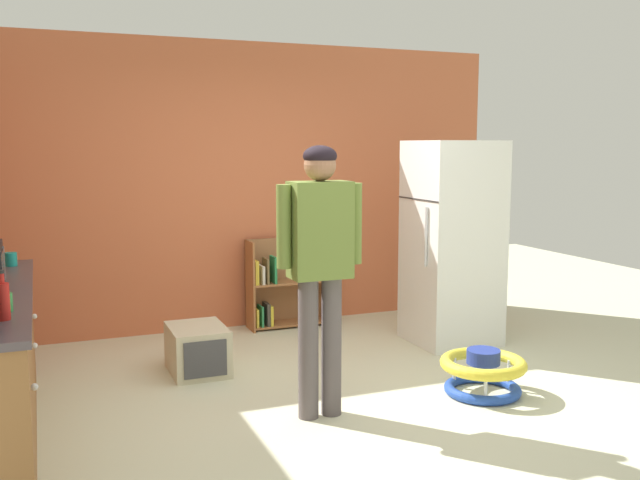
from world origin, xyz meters
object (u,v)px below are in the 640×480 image
object	(u,v)px
baby_walker	(483,372)
ketchup_bottle	(2,300)
bookshelf	(283,288)
refrigerator	(452,243)
teal_cup	(11,259)
standing_person	(320,256)
green_cup	(4,302)
pet_carrier	(198,349)

from	to	relation	value
baby_walker	ketchup_bottle	world-z (taller)	ketchup_bottle
bookshelf	ketchup_bottle	xyz separation A→B (m)	(-2.34, -2.67, 0.62)
refrigerator	teal_cup	distance (m)	3.56
ketchup_bottle	refrigerator	bearing A→B (deg)	24.15
standing_person	ketchup_bottle	distance (m)	1.86
bookshelf	green_cup	xyz separation A→B (m)	(-2.34, -2.48, 0.57)
pet_carrier	teal_cup	size ratio (longest dim) A/B	5.81
teal_cup	refrigerator	bearing A→B (deg)	-1.12
standing_person	ketchup_bottle	world-z (taller)	standing_person
pet_carrier	green_cup	distance (m)	2.03
baby_walker	refrigerator	bearing A→B (deg)	67.43
refrigerator	ketchup_bottle	distance (m)	3.89
teal_cup	baby_walker	bearing A→B (deg)	-23.48
standing_person	teal_cup	world-z (taller)	standing_person
baby_walker	teal_cup	world-z (taller)	teal_cup
teal_cup	standing_person	bearing A→B (deg)	-34.72
refrigerator	ketchup_bottle	world-z (taller)	refrigerator
green_cup	ketchup_bottle	bearing A→B (deg)	-90.14
bookshelf	standing_person	world-z (taller)	standing_person
ketchup_bottle	teal_cup	distance (m)	1.66
bookshelf	teal_cup	distance (m)	2.62
baby_walker	pet_carrier	xyz separation A→B (m)	(-1.76, 1.23, 0.02)
ketchup_bottle	teal_cup	xyz separation A→B (m)	(-0.01, 1.66, -0.05)
pet_carrier	green_cup	size ratio (longest dim) A/B	5.81
standing_person	bookshelf	bearing A→B (deg)	76.97
pet_carrier	bookshelf	bearing A→B (deg)	45.70
teal_cup	green_cup	bearing A→B (deg)	-89.62
ketchup_bottle	teal_cup	size ratio (longest dim) A/B	2.59
teal_cup	green_cup	size ratio (longest dim) A/B	1.00
baby_walker	green_cup	bearing A→B (deg)	-177.09
teal_cup	green_cup	world-z (taller)	same
green_cup	teal_cup	bearing A→B (deg)	90.38
bookshelf	teal_cup	size ratio (longest dim) A/B	8.95
standing_person	ketchup_bottle	size ratio (longest dim) A/B	7.08
standing_person	baby_walker	distance (m)	1.51
standing_person	baby_walker	bearing A→B (deg)	-2.58
refrigerator	baby_walker	xyz separation A→B (m)	(-0.52, -1.25, -0.73)
pet_carrier	green_cup	bearing A→B (deg)	-132.63
ketchup_bottle	green_cup	size ratio (longest dim) A/B	2.59
standing_person	ketchup_bottle	bearing A→B (deg)	-167.72
ketchup_bottle	standing_person	bearing A→B (deg)	12.28
refrigerator	ketchup_bottle	size ratio (longest dim) A/B	7.24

